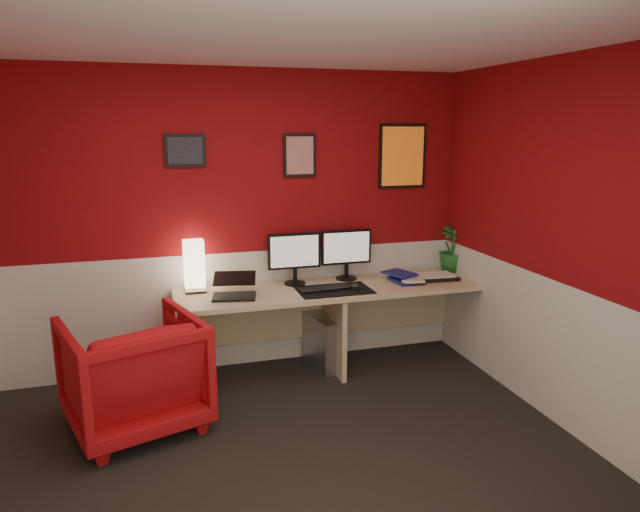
{
  "coord_description": "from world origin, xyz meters",
  "views": [
    {
      "loc": [
        -0.63,
        -2.96,
        2.03
      ],
      "look_at": [
        0.6,
        1.21,
        1.05
      ],
      "focal_mm": 32.13,
      "sensor_mm": 36.0,
      "label": 1
    }
  ],
  "objects_px": {
    "monitor_left": "(295,251)",
    "monitor_right": "(347,247)",
    "shoji_lamp": "(194,268)",
    "pc_tower": "(324,342)",
    "armchair": "(133,373)",
    "desk": "(334,329)",
    "laptop": "(234,284)",
    "potted_plant": "(452,248)",
    "zen_tray": "(436,277)"
  },
  "relations": [
    {
      "from": "potted_plant",
      "to": "armchair",
      "type": "bearing_deg",
      "value": -165.19
    },
    {
      "from": "monitor_left",
      "to": "armchair",
      "type": "xyz_separation_m",
      "value": [
        -1.32,
        -0.7,
        -0.62
      ]
    },
    {
      "from": "laptop",
      "to": "pc_tower",
      "type": "bearing_deg",
      "value": 22.24
    },
    {
      "from": "shoji_lamp",
      "to": "monitor_right",
      "type": "distance_m",
      "value": 1.3
    },
    {
      "from": "monitor_right",
      "to": "armchair",
      "type": "height_order",
      "value": "monitor_right"
    },
    {
      "from": "laptop",
      "to": "pc_tower",
      "type": "distance_m",
      "value": 1.0
    },
    {
      "from": "monitor_left",
      "to": "monitor_right",
      "type": "bearing_deg",
      "value": 3.98
    },
    {
      "from": "laptop",
      "to": "monitor_left",
      "type": "xyz_separation_m",
      "value": [
        0.55,
        0.25,
        0.18
      ]
    },
    {
      "from": "shoji_lamp",
      "to": "pc_tower",
      "type": "height_order",
      "value": "shoji_lamp"
    },
    {
      "from": "shoji_lamp",
      "to": "potted_plant",
      "type": "relative_size",
      "value": 0.95
    },
    {
      "from": "shoji_lamp",
      "to": "armchair",
      "type": "distance_m",
      "value": 1.02
    },
    {
      "from": "zen_tray",
      "to": "armchair",
      "type": "xyz_separation_m",
      "value": [
        -2.55,
        -0.52,
        -0.35
      ]
    },
    {
      "from": "monitor_right",
      "to": "monitor_left",
      "type": "bearing_deg",
      "value": -176.02
    },
    {
      "from": "laptop",
      "to": "armchair",
      "type": "relative_size",
      "value": 0.38
    },
    {
      "from": "shoji_lamp",
      "to": "monitor_left",
      "type": "xyz_separation_m",
      "value": [
        0.83,
        -0.01,
        0.09
      ]
    },
    {
      "from": "desk",
      "to": "pc_tower",
      "type": "bearing_deg",
      "value": 129.53
    },
    {
      "from": "shoji_lamp",
      "to": "armchair",
      "type": "relative_size",
      "value": 0.46
    },
    {
      "from": "zen_tray",
      "to": "pc_tower",
      "type": "height_order",
      "value": "zen_tray"
    },
    {
      "from": "shoji_lamp",
      "to": "armchair",
      "type": "bearing_deg",
      "value": -124.19
    },
    {
      "from": "shoji_lamp",
      "to": "pc_tower",
      "type": "xyz_separation_m",
      "value": [
        1.06,
        -0.12,
        -0.7
      ]
    },
    {
      "from": "monitor_left",
      "to": "shoji_lamp",
      "type": "bearing_deg",
      "value": 179.06
    },
    {
      "from": "shoji_lamp",
      "to": "pc_tower",
      "type": "bearing_deg",
      "value": -6.46
    },
    {
      "from": "laptop",
      "to": "monitor_right",
      "type": "height_order",
      "value": "monitor_right"
    },
    {
      "from": "monitor_right",
      "to": "desk",
      "type": "bearing_deg",
      "value": -130.94
    },
    {
      "from": "desk",
      "to": "monitor_left",
      "type": "relative_size",
      "value": 4.48
    },
    {
      "from": "pc_tower",
      "to": "laptop",
      "type": "bearing_deg",
      "value": -179.08
    },
    {
      "from": "monitor_right",
      "to": "potted_plant",
      "type": "height_order",
      "value": "monitor_right"
    },
    {
      "from": "zen_tray",
      "to": "potted_plant",
      "type": "height_order",
      "value": "potted_plant"
    },
    {
      "from": "shoji_lamp",
      "to": "monitor_left",
      "type": "bearing_deg",
      "value": -0.94
    },
    {
      "from": "monitor_left",
      "to": "zen_tray",
      "type": "distance_m",
      "value": 1.27
    },
    {
      "from": "shoji_lamp",
      "to": "monitor_right",
      "type": "relative_size",
      "value": 0.69
    },
    {
      "from": "shoji_lamp",
      "to": "pc_tower",
      "type": "relative_size",
      "value": 0.89
    },
    {
      "from": "potted_plant",
      "to": "desk",
      "type": "bearing_deg",
      "value": -169.73
    },
    {
      "from": "desk",
      "to": "monitor_right",
      "type": "height_order",
      "value": "monitor_right"
    },
    {
      "from": "monitor_left",
      "to": "pc_tower",
      "type": "xyz_separation_m",
      "value": [
        0.23,
        -0.11,
        -0.8
      ]
    },
    {
      "from": "laptop",
      "to": "potted_plant",
      "type": "xyz_separation_m",
      "value": [
        2.05,
        0.29,
        0.1
      ]
    },
    {
      "from": "desk",
      "to": "armchair",
      "type": "bearing_deg",
      "value": -161.87
    },
    {
      "from": "potted_plant",
      "to": "pc_tower",
      "type": "height_order",
      "value": "potted_plant"
    },
    {
      "from": "desk",
      "to": "potted_plant",
      "type": "height_order",
      "value": "potted_plant"
    },
    {
      "from": "desk",
      "to": "monitor_right",
      "type": "xyz_separation_m",
      "value": [
        0.18,
        0.21,
        0.66
      ]
    },
    {
      "from": "laptop",
      "to": "monitor_right",
      "type": "distance_m",
      "value": 1.08
    },
    {
      "from": "laptop",
      "to": "pc_tower",
      "type": "xyz_separation_m",
      "value": [
        0.78,
        0.15,
        -0.61
      ]
    },
    {
      "from": "monitor_left",
      "to": "zen_tray",
      "type": "bearing_deg",
      "value": -8.4
    },
    {
      "from": "laptop",
      "to": "monitor_right",
      "type": "bearing_deg",
      "value": 27.17
    },
    {
      "from": "pc_tower",
      "to": "armchair",
      "type": "distance_m",
      "value": 1.66
    },
    {
      "from": "armchair",
      "to": "shoji_lamp",
      "type": "bearing_deg",
      "value": -142.18
    },
    {
      "from": "monitor_left",
      "to": "desk",
      "type": "bearing_deg",
      "value": -31.98
    },
    {
      "from": "shoji_lamp",
      "to": "armchair",
      "type": "xyz_separation_m",
      "value": [
        -0.49,
        -0.72,
        -0.53
      ]
    },
    {
      "from": "laptop",
      "to": "zen_tray",
      "type": "distance_m",
      "value": 1.78
    },
    {
      "from": "monitor_right",
      "to": "armchair",
      "type": "bearing_deg",
      "value": -157.58
    }
  ]
}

